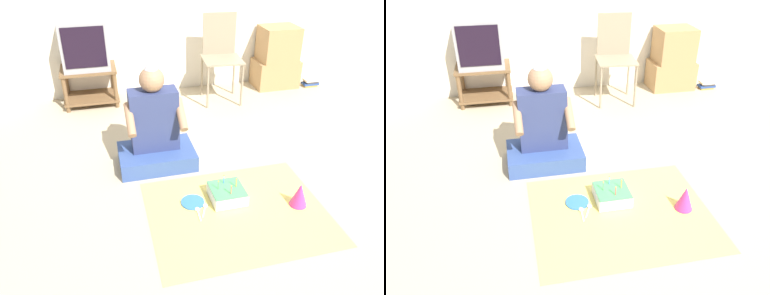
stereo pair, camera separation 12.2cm
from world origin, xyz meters
The scene contains 13 objects.
ground_plane centered at (0.00, 0.00, 0.00)m, with size 16.00×16.00×0.00m, color tan.
tv_stand centered at (-1.35, 2.04, 0.25)m, with size 0.59×0.41×0.42m.
tv centered at (-1.35, 2.04, 0.67)m, with size 0.48×0.40×0.51m.
folding_chair centered at (0.09, 1.84, 0.55)m, with size 0.45×0.43×0.94m.
cardboard_box_stack centered at (0.86, 2.04, 0.35)m, with size 0.52×0.36×0.73m.
book_pile centered at (1.30, 1.91, 0.05)m, with size 0.21×0.11×0.09m.
person_seated centered at (-0.85, 0.66, 0.29)m, with size 0.62×0.42×0.91m.
party_cloth centered at (-0.41, -0.12, 0.00)m, with size 1.25×1.00×0.01m.
birthday_cake centered at (-0.43, 0.04, 0.05)m, with size 0.25×0.25×0.17m.
party_hat_blue centered at (0.05, -0.15, 0.10)m, with size 0.13×0.13×0.18m.
paper_plate centered at (-0.69, 0.06, 0.01)m, with size 0.17×0.17×0.01m.
plastic_spoon_near centered at (-0.62, -0.02, 0.01)m, with size 0.07×0.14×0.01m.
plastic_spoon_far centered at (-0.68, -0.05, 0.01)m, with size 0.04×0.15×0.01m.
Camera 1 is at (-1.21, -2.01, 1.77)m, focal length 35.00 mm.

